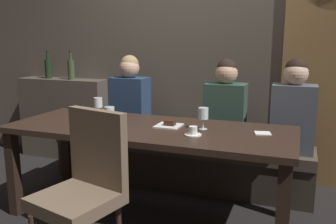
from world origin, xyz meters
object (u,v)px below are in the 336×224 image
Objects in this scene: wine_bottle_dark_red at (48,68)px; wine_glass_near_left at (109,113)px; diner_redhead at (130,98)px; chair_near_side at (86,181)px; banquette_bench at (178,162)px; dessert_plate at (169,125)px; dining_table at (149,138)px; diner_bearded at (225,105)px; espresso_cup at (193,132)px; wine_bottle_pale_label at (71,69)px; diner_far_end at (294,109)px; wine_glass_far_right at (98,103)px; wine_glass_end_left at (203,114)px; wine_glass_near_right at (99,117)px.

wine_bottle_dark_red reaches higher than wine_glass_near_left.
chair_near_side is at bearing -74.09° from diner_redhead.
banquette_bench is 13.16× the size of dessert_plate.
dining_table is 0.36m from wine_glass_near_left.
chair_near_side is 1.56m from diner_bearded.
wine_bottle_dark_red reaches higher than espresso_cup.
diner_redhead is at bearing 137.17° from espresso_cup.
diner_bearded reaches higher than wine_glass_near_left.
banquette_bench is 7.67× the size of wine_bottle_pale_label.
wine_bottle_pale_label is at bearing 134.75° from wine_glass_near_left.
diner_bearded is 1.89m from wine_bottle_pale_label.
diner_far_end is 1.04m from espresso_cup.
diner_bearded is 0.98× the size of diner_far_end.
wine_bottle_dark_red is at bearing 133.02° from chair_near_side.
banquette_bench is at bearing 179.51° from diner_far_end.
banquette_bench is 20.83× the size of espresso_cup.
diner_redhead reaches higher than espresso_cup.
wine_bottle_dark_red is (-1.64, 1.75, 0.51)m from chair_near_side.
diner_bearded is 4.77× the size of wine_glass_far_right.
diner_far_end is at bearing -7.50° from wine_bottle_pale_label.
diner_far_end is (1.14, 1.41, 0.27)m from chair_near_side.
banquette_bench is 15.24× the size of wine_glass_near_left.
diner_far_end is 2.80m from wine_bottle_dark_red.
wine_glass_near_left is 1.37× the size of espresso_cup.
diner_redhead is 0.90m from wine_glass_near_left.
diner_redhead is at bearing 125.62° from dining_table.
diner_far_end is (1.04, -0.01, 0.60)m from banquette_bench.
diner_redhead is at bearing 178.33° from banquette_bench.
banquette_bench is at bearing 40.86° from wine_glass_far_right.
diner_bearded is 4.77× the size of wine_glass_end_left.
diner_redhead reaches higher than wine_glass_end_left.
diner_far_end is at bearing -6.96° from wine_bottle_dark_red.
wine_bottle_pale_label is (-0.89, 0.30, 0.24)m from diner_redhead.
diner_far_end is at bearing 51.86° from espresso_cup.
diner_far_end is 1.68m from wine_glass_far_right.
wine_bottle_dark_red is (-2.19, 0.32, 0.25)m from diner_bearded.
wine_bottle_pale_label is (-2.44, 0.32, 0.24)m from diner_far_end.
wine_bottle_pale_label reaches higher than wine_glass_far_right.
wine_bottle_dark_red is 2.72× the size of espresso_cup.
dessert_plate is (0.25, 0.79, 0.20)m from chair_near_side.
wine_glass_near_left is at bearing -162.24° from wine_glass_end_left.
chair_near_side is 3.01× the size of wine_bottle_dark_red.
wine_glass_far_right is 0.58m from wine_glass_near_right.
chair_near_side is at bearing -129.76° from espresso_cup.
diner_far_end reaches higher than wine_glass_near_left.
dessert_plate is (0.66, -0.65, -0.08)m from diner_redhead.
wine_glass_end_left is at bearing -93.29° from diner_bearded.
wine_bottle_dark_red reaches higher than wine_glass_end_left.
dessert_plate is at bearing 72.49° from chair_near_side.
wine_bottle_pale_label reaches higher than dining_table.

